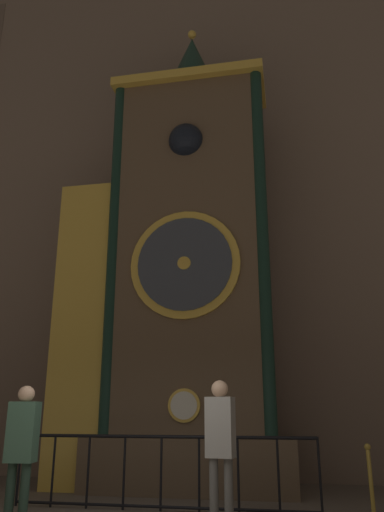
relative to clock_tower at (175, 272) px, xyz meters
The scene contains 6 objects.
cathedral_back_wall 3.65m from the clock_tower, 78.94° to the left, with size 24.00×0.32×14.85m.
clock_tower is the anchor object (origin of this frame).
railing_fence 4.03m from the clock_tower, 82.32° to the right, with size 4.61×0.05×1.05m.
visitor_near 4.98m from the clock_tower, 104.87° to the right, with size 0.36×0.26×1.70m.
visitor_far 4.56m from the clock_tower, 67.07° to the right, with size 0.37×0.27×1.77m.
stanchion_post 5.36m from the clock_tower, 31.52° to the right, with size 0.28×0.28×0.96m.
Camera 1 is at (1.83, -4.91, 1.41)m, focal length 35.00 mm.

